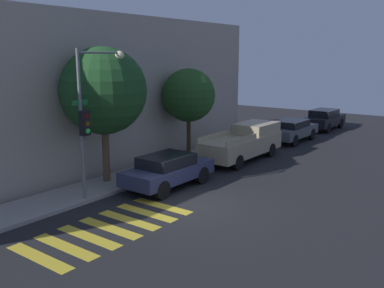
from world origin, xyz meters
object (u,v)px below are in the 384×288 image
object	(u,v)px
sedan_far_end	(324,119)
sedan_middle	(292,130)
pickup_truck	(244,142)
tree_near_corner	(103,91)
sedan_near_corner	(168,170)
tree_midblock	(189,95)
traffic_light_pole	(92,106)

from	to	relation	value
sedan_far_end	sedan_middle	bearing A→B (deg)	-180.00
sedan_middle	sedan_far_end	world-z (taller)	sedan_far_end
pickup_truck	tree_near_corner	bearing A→B (deg)	161.65
sedan_near_corner	pickup_truck	distance (m)	6.31
tree_near_corner	tree_midblock	world-z (taller)	tree_near_corner
tree_near_corner	sedan_near_corner	bearing A→B (deg)	-64.73
pickup_truck	sedan_middle	xyz separation A→B (m)	(6.13, 0.00, -0.18)
sedan_near_corner	pickup_truck	bearing A→B (deg)	-0.00
pickup_truck	sedan_near_corner	bearing A→B (deg)	180.00
sedan_far_end	tree_midblock	xyz separation A→B (m)	(-13.54, 2.48, 2.59)
pickup_truck	tree_near_corner	distance (m)	8.45
tree_near_corner	tree_midblock	xyz separation A→B (m)	(5.84, 0.00, -0.60)
pickup_truck	tree_midblock	xyz separation A→B (m)	(-1.63, 2.48, 2.46)
sedan_far_end	tree_near_corner	xyz separation A→B (m)	(-19.38, 2.48, 3.20)
sedan_near_corner	sedan_far_end	distance (m)	18.21
sedan_near_corner	tree_midblock	bearing A→B (deg)	27.96
traffic_light_pole	pickup_truck	bearing A→B (deg)	-7.94
sedan_near_corner	tree_midblock	size ratio (longest dim) A/B	0.88
sedan_near_corner	sedan_middle	size ratio (longest dim) A/B	0.93
pickup_truck	sedan_far_end	distance (m)	11.91
tree_midblock	tree_near_corner	bearing A→B (deg)	180.00
sedan_far_end	tree_midblock	world-z (taller)	tree_midblock
sedan_middle	tree_near_corner	size ratio (longest dim) A/B	0.78
traffic_light_pole	tree_midblock	distance (m)	7.59
tree_midblock	sedan_middle	bearing A→B (deg)	-17.71
sedan_near_corner	tree_near_corner	xyz separation A→B (m)	(-1.17, 2.48, 3.24)
sedan_near_corner	sedan_middle	bearing A→B (deg)	0.00
sedan_near_corner	tree_midblock	xyz separation A→B (m)	(4.67, 2.48, 2.64)
sedan_near_corner	tree_near_corner	world-z (taller)	tree_near_corner
traffic_light_pole	sedan_middle	distance (m)	15.57
traffic_light_pole	tree_midblock	world-z (taller)	traffic_light_pole
tree_midblock	pickup_truck	bearing A→B (deg)	-56.62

